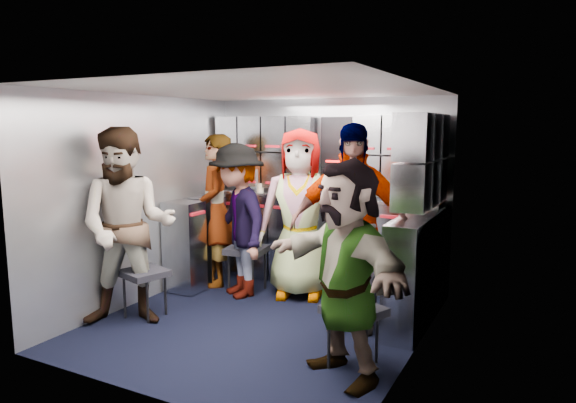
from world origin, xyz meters
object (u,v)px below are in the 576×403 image
at_px(attendant_arc_a, 128,227).
at_px(attendant_arc_c, 300,214).
at_px(jump_seat_mid_right, 356,276).
at_px(attendant_arc_e, 346,270).
at_px(attendant_standing, 215,210).
at_px(jump_seat_center, 307,252).
at_px(attendant_arc_b, 237,221).
at_px(jump_seat_near_left, 144,275).
at_px(jump_seat_mid_left, 247,252).
at_px(attendant_arc_d, 350,228).
at_px(jump_seat_near_right, 354,314).

height_order(attendant_arc_a, attendant_arc_c, attendant_arc_a).
xyz_separation_m(jump_seat_mid_right, attendant_arc_e, (0.30, -1.06, 0.37)).
bearing_deg(attendant_standing, jump_seat_center, 65.99).
height_order(attendant_arc_c, attendant_arc_e, attendant_arc_c).
bearing_deg(attendant_arc_a, attendant_arc_b, 36.22).
height_order(jump_seat_near_left, jump_seat_mid_left, jump_seat_mid_left).
xyz_separation_m(jump_seat_center, attendant_arc_b, (-0.59, -0.47, 0.37)).
height_order(jump_seat_near_left, attendant_arc_a, attendant_arc_a).
relative_size(jump_seat_mid_left, attendant_arc_d, 0.27).
height_order(attendant_standing, attendant_arc_c, attendant_arc_c).
relative_size(jump_seat_center, attendant_arc_a, 0.29).
xyz_separation_m(jump_seat_mid_left, jump_seat_near_right, (1.66, -1.16, -0.02)).
bearing_deg(jump_seat_near_right, attendant_arc_e, -90.00).
xyz_separation_m(jump_seat_near_left, jump_seat_mid_right, (1.80, 0.82, 0.02)).
bearing_deg(jump_seat_mid_right, jump_seat_near_right, -71.16).
relative_size(jump_seat_mid_left, jump_seat_mid_right, 1.02).
xyz_separation_m(jump_seat_near_left, attendant_standing, (-0.00, 1.16, 0.45)).
bearing_deg(attendant_arc_c, jump_seat_mid_right, -45.17).
distance_m(attendant_arc_c, attendant_arc_e, 1.81).
distance_m(jump_seat_center, attendant_arc_d, 1.18).
relative_size(jump_seat_mid_right, attendant_arc_d, 0.26).
xyz_separation_m(jump_seat_near_right, attendant_arc_c, (-1.07, 1.28, 0.47)).
distance_m(jump_seat_center, jump_seat_near_right, 1.81).
height_order(jump_seat_mid_right, attendant_arc_b, attendant_arc_b).
height_order(jump_seat_near_right, attendant_arc_e, attendant_arc_e).
xyz_separation_m(jump_seat_near_left, attendant_arc_d, (1.80, 0.64, 0.51)).
bearing_deg(attendant_arc_d, attendant_standing, 144.67).
distance_m(jump_seat_center, attendant_arc_e, 1.99).
relative_size(jump_seat_near_right, attendant_arc_e, 0.32).
distance_m(attendant_arc_d, attendant_arc_e, 0.94).
relative_size(jump_seat_mid_right, attendant_arc_e, 0.30).
xyz_separation_m(jump_seat_near_right, attendant_arc_b, (-1.66, 0.98, 0.40)).
xyz_separation_m(attendant_standing, attendant_arc_b, (0.44, -0.23, -0.04)).
relative_size(attendant_arc_b, attendant_arc_d, 0.89).
distance_m(jump_seat_mid_left, jump_seat_near_right, 2.03).
height_order(jump_seat_near_left, attendant_arc_d, attendant_arc_d).
distance_m(attendant_arc_b, attendant_arc_e, 2.03).
height_order(attendant_standing, attendant_arc_e, attendant_standing).
bearing_deg(jump_seat_mid_right, attendant_arc_d, -90.00).
distance_m(jump_seat_mid_right, jump_seat_near_right, 0.93).
relative_size(attendant_standing, attendant_arc_d, 0.93).
relative_size(attendant_standing, attendant_arc_a, 0.95).
relative_size(attendant_arc_b, attendant_arc_c, 0.91).
relative_size(attendant_arc_b, attendant_arc_e, 1.02).
distance_m(jump_seat_near_right, attendant_arc_d, 0.91).
bearing_deg(attendant_arc_c, attendant_arc_d, -54.73).
height_order(jump_seat_mid_left, attendant_arc_e, attendant_arc_e).
relative_size(jump_seat_near_right, attendant_arc_b, 0.31).
relative_size(jump_seat_center, attendant_standing, 0.30).
relative_size(attendant_arc_a, attendant_arc_d, 0.98).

